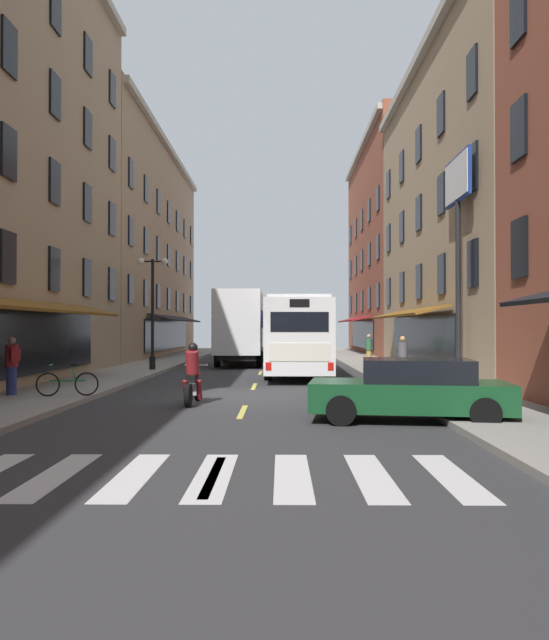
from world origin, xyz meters
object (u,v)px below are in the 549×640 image
object	(u,v)px
pedestrian_far	(369,349)
motorcycle_rider	(193,378)
box_truck	(240,328)
sedan_mid	(247,346)
billboard_sign	(458,210)
pedestrian_near	(12,364)
pedestrian_mid	(403,357)
street_lamp_twin	(153,307)
transit_bus	(296,335)
bicycle_near	(68,383)
sedan_near	(411,389)

from	to	relation	value
pedestrian_far	motorcycle_rider	bearing A→B (deg)	-124.53
box_truck	sedan_mid	distance (m)	12.05
billboard_sign	pedestrian_near	distance (m)	15.18
sedan_mid	motorcycle_rider	bearing A→B (deg)	-89.66
pedestrian_mid	street_lamp_twin	world-z (taller)	street_lamp_twin
transit_bus	pedestrian_near	bearing A→B (deg)	-130.49
sedan_mid	street_lamp_twin	bearing A→B (deg)	-100.87
transit_bus	sedan_mid	bearing A→B (deg)	99.86
transit_bus	bicycle_near	world-z (taller)	transit_bus
street_lamp_twin	pedestrian_far	bearing A→B (deg)	18.24
box_truck	pedestrian_mid	distance (m)	12.70
box_truck	pedestrian_near	world-z (taller)	box_truck
bicycle_near	transit_bus	bearing A→B (deg)	56.52
pedestrian_far	transit_bus	bearing A→B (deg)	-141.28
box_truck	sedan_mid	size ratio (longest dim) A/B	1.75
pedestrian_far	billboard_sign	bearing A→B (deg)	-91.67
box_truck	pedestrian_far	distance (m)	7.24
billboard_sign	box_truck	bearing A→B (deg)	123.16
bicycle_near	pedestrian_near	bearing A→B (deg)	170.43
sedan_mid	bicycle_near	distance (m)	28.93
sedan_mid	street_lamp_twin	size ratio (longest dim) A/B	0.93
pedestrian_mid	box_truck	bearing A→B (deg)	80.89
pedestrian_near	pedestrian_far	world-z (taller)	pedestrian_near
motorcycle_rider	pedestrian_near	bearing A→B (deg)	169.68
motorcycle_rider	pedestrian_mid	bearing A→B (deg)	44.30
motorcycle_rider	bicycle_near	world-z (taller)	motorcycle_rider
box_truck	street_lamp_twin	world-z (taller)	street_lamp_twin
transit_bus	motorcycle_rider	xyz separation A→B (m)	(-3.06, -10.81, -1.02)
sedan_near	street_lamp_twin	xyz separation A→B (m)	(-8.80, 14.71, 2.30)
sedan_near	pedestrian_far	xyz separation A→B (m)	(1.68, 18.16, 0.26)
transit_bus	motorcycle_rider	world-z (taller)	transit_bus
bicycle_near	street_lamp_twin	bearing A→B (deg)	89.64
transit_bus	pedestrian_far	world-z (taller)	transit_bus
pedestrian_near	bicycle_near	bearing A→B (deg)	-54.03
billboard_sign	street_lamp_twin	xyz separation A→B (m)	(-12.04, 7.11, -3.12)
bicycle_near	pedestrian_near	size ratio (longest dim) A/B	1.02
motorcycle_rider	box_truck	bearing A→B (deg)	89.60
bicycle_near	street_lamp_twin	distance (m)	11.35
sedan_mid	sedan_near	bearing A→B (deg)	-80.50
pedestrian_near	street_lamp_twin	world-z (taller)	street_lamp_twin
billboard_sign	sedan_mid	world-z (taller)	billboard_sign
box_truck	street_lamp_twin	size ratio (longest dim) A/B	1.63
billboard_sign	street_lamp_twin	bearing A→B (deg)	149.46
street_lamp_twin	pedestrian_mid	bearing A→B (deg)	-25.05
transit_bus	sedan_mid	distance (m)	18.91
sedan_mid	pedestrian_mid	world-z (taller)	pedestrian_mid
box_truck	sedan_near	size ratio (longest dim) A/B	1.86
pedestrian_near	street_lamp_twin	size ratio (longest dim) A/B	0.32
motorcycle_rider	bicycle_near	bearing A→B (deg)	169.33
bicycle_near	pedestrian_mid	distance (m)	12.28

